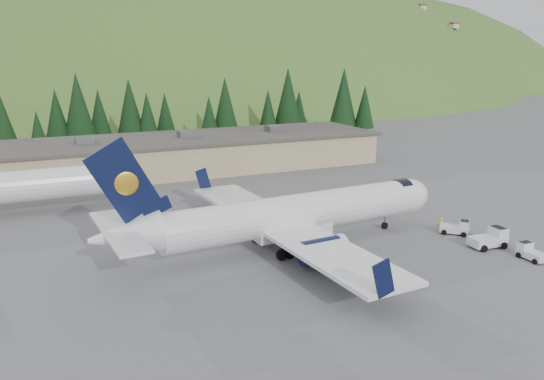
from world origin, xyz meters
The scene contains 10 objects.
ground centered at (0.00, 0.00, 0.00)m, with size 600.00×600.00×0.00m, color #5C5C61.
airliner centered at (-1.01, -0.06, 3.05)m, with size 34.45×32.32×11.44m.
second_airliner centered at (-24.92, 22.00, 3.32)m, with size 27.50×11.00×10.05m.
baggage_tug_a centered at (16.12, -7.78, 0.82)m, with size 3.56×2.31×1.83m.
baggage_tug_b centered at (15.95, -3.69, 0.66)m, with size 2.90×2.93×1.47m.
baggage_tug_c centered at (16.95, -11.50, 0.61)m, with size 1.59×2.58×1.37m.
terminal_building centered at (-5.01, 38.00, 2.62)m, with size 71.00×17.00×6.10m.
ramp_worker centered at (14.67, -2.71, 0.80)m, with size 0.58×0.38×1.60m, color yellow.
tree_line centered at (-5.71, 61.47, 7.29)m, with size 110.27×18.40×14.11m.
hills centered at (53.34, 207.38, -82.80)m, with size 614.00×330.00×300.00m.
Camera 1 is at (-21.83, -41.83, 17.30)m, focal length 35.00 mm.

